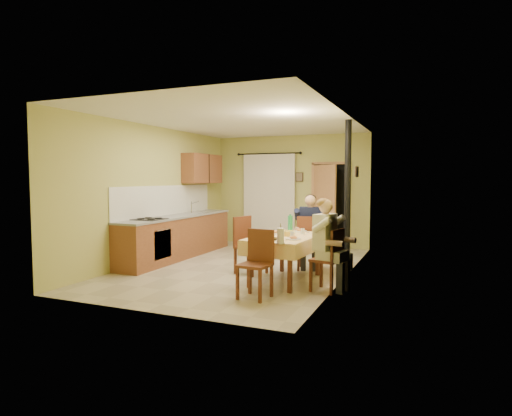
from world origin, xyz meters
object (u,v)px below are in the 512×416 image
at_px(man_right, 327,234).
at_px(stove_flue, 347,215).
at_px(chair_far, 310,254).
at_px(chair_right, 327,272).
at_px(man_far, 310,223).
at_px(chair_left, 250,257).
at_px(chair_near, 255,278).
at_px(dining_table, 286,258).

height_order(man_right, stove_flue, stove_flue).
xyz_separation_m(chair_far, stove_flue, (0.63, 0.30, 0.73)).
relative_size(chair_right, man_far, 0.69).
relative_size(chair_left, man_far, 0.74).
height_order(chair_near, man_right, man_right).
bearing_deg(man_far, stove_flue, 12.85).
distance_m(chair_far, chair_right, 1.55).
bearing_deg(stove_flue, chair_far, -154.45).
height_order(chair_left, man_right, man_right).
bearing_deg(man_far, dining_table, -108.58).
xyz_separation_m(chair_far, chair_near, (-0.21, -2.17, -0.00)).
bearing_deg(stove_flue, chair_right, -89.19).
distance_m(chair_near, chair_right, 1.15).
relative_size(chair_far, man_far, 0.73).
relative_size(chair_near, chair_right, 1.02).
bearing_deg(chair_right, chair_far, 38.53).
bearing_deg(dining_table, man_far, 86.83).
bearing_deg(chair_left, chair_near, 43.93).
relative_size(dining_table, chair_near, 1.68).
height_order(chair_far, chair_near, chair_far).
xyz_separation_m(chair_right, man_far, (-0.66, 1.42, 0.59)).
bearing_deg(chair_left, chair_far, 147.19).
height_order(dining_table, chair_right, chair_right).
bearing_deg(chair_left, man_far, 147.86).
relative_size(man_right, stove_flue, 0.50).
relative_size(chair_right, stove_flue, 0.34).
distance_m(dining_table, chair_near, 1.14).
height_order(dining_table, man_far, man_far).
height_order(man_far, stove_flue, stove_flue).
xyz_separation_m(chair_far, man_far, (-0.00, 0.02, 0.59)).
bearing_deg(dining_table, chair_far, 86.56).
xyz_separation_m(chair_near, man_right, (0.86, 0.76, 0.59)).
bearing_deg(chair_right, dining_table, 78.26).
distance_m(dining_table, chair_right, 0.88).
xyz_separation_m(dining_table, man_right, (0.78, -0.37, 0.50)).
height_order(chair_near, man_far, man_far).
xyz_separation_m(chair_far, man_right, (0.64, -1.41, 0.59)).
height_order(chair_left, stove_flue, stove_flue).
bearing_deg(man_right, man_far, 38.01).
xyz_separation_m(chair_near, chair_left, (-0.69, 1.43, 0.00)).
distance_m(chair_near, chair_left, 1.59).
bearing_deg(chair_near, man_far, -89.80).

